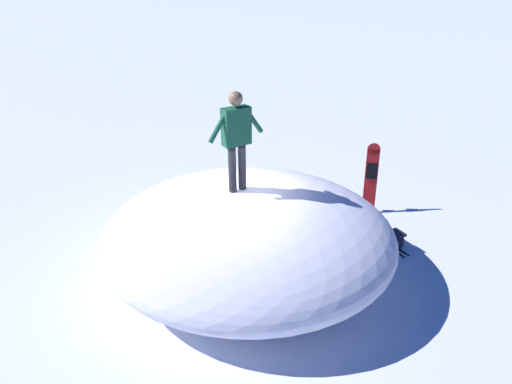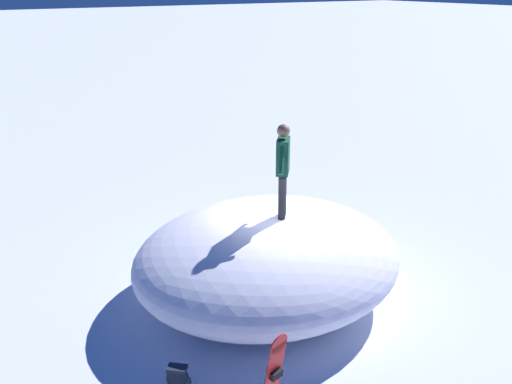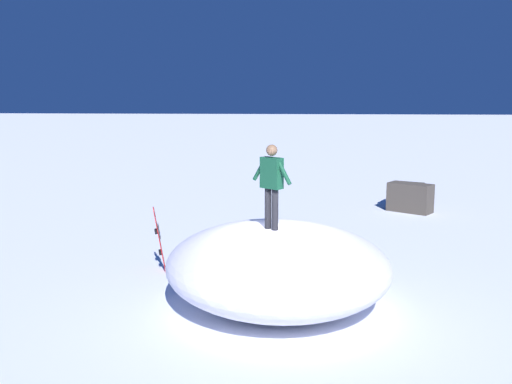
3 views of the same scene
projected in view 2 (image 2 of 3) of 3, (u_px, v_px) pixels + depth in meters
ground at (288, 287)px, 11.61m from camera, size 240.00×240.00×0.00m
snow_mound at (268, 257)px, 11.03m from camera, size 6.35×5.92×1.70m
snowboarder_standing at (283, 164)px, 10.39m from camera, size 0.75×0.88×1.79m
snowboard_primary_upright at (273, 383)px, 7.54m from camera, size 0.36×0.35×1.70m
backpack_near at (178, 378)px, 8.62m from camera, size 0.50×0.47×0.45m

